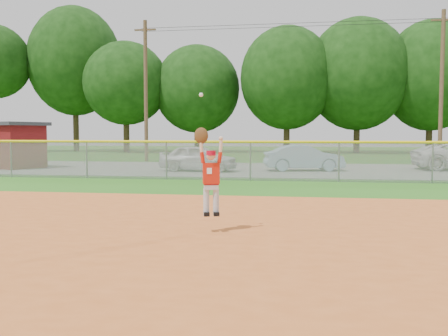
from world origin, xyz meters
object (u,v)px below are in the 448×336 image
(car_blue, at_px, (304,158))
(utility_shed, at_px, (12,145))
(ballplayer, at_px, (210,172))
(car_white_a, at_px, (198,158))

(car_blue, height_order, utility_shed, utility_shed)
(utility_shed, xyz_separation_m, ballplayer, (13.25, -15.07, -0.09))
(car_white_a, xyz_separation_m, utility_shed, (-10.03, 0.73, 0.57))
(car_white_a, xyz_separation_m, car_blue, (4.94, 1.05, -0.01))
(utility_shed, bearing_deg, ballplayer, -48.67)
(car_blue, distance_m, ballplayer, 15.49)
(ballplayer, bearing_deg, utility_shed, 131.33)
(car_white_a, xyz_separation_m, ballplayer, (3.22, -14.34, 0.48))
(car_blue, xyz_separation_m, ballplayer, (-1.72, -15.39, 0.48))
(car_blue, distance_m, utility_shed, 14.99)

